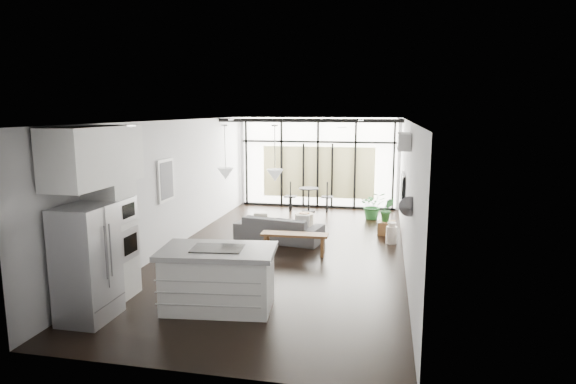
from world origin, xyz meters
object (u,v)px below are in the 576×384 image
at_px(pouf, 304,221).
at_px(milk_can, 391,233).
at_px(console_bench, 294,244).
at_px(sofa, 279,224).
at_px(tv, 403,188).
at_px(fridge, 87,264).
at_px(island, 218,278).

relative_size(pouf, milk_can, 0.98).
bearing_deg(console_bench, sofa, 117.52).
relative_size(sofa, tv, 1.83).
bearing_deg(tv, milk_can, 153.61).
bearing_deg(fridge, milk_can, 49.24).
relative_size(island, milk_can, 3.54).
xyz_separation_m(console_bench, tv, (2.22, 1.17, 1.07)).
distance_m(console_bench, tv, 2.73).
distance_m(island, console_bench, 3.07).
distance_m(console_bench, pouf, 2.31).
xyz_separation_m(island, pouf, (0.43, 5.30, -0.28)).
bearing_deg(pouf, fridge, -109.36).
xyz_separation_m(console_bench, milk_can, (2.01, 1.27, 0.02)).
xyz_separation_m(island, sofa, (0.06, 3.96, -0.08)).
bearing_deg(milk_can, pouf, 154.85).
height_order(island, pouf, island).
bearing_deg(milk_can, fridge, -130.76).
height_order(fridge, console_bench, fridge).
distance_m(island, milk_can, 5.01).
xyz_separation_m(fridge, sofa, (1.76, 4.72, -0.45)).
xyz_separation_m(island, tv, (2.84, 4.16, 0.83)).
distance_m(island, sofa, 3.96).
relative_size(fridge, pouf, 3.50).
xyz_separation_m(fridge, pouf, (2.13, 6.05, -0.65)).
bearing_deg(tv, fridge, -132.70).
bearing_deg(pouf, milk_can, -25.15).
xyz_separation_m(pouf, milk_can, (2.20, -1.03, 0.05)).
bearing_deg(island, fridge, -162.64).
bearing_deg(island, sofa, 82.59).
bearing_deg(tv, pouf, 154.74).
relative_size(fridge, sofa, 0.83).
height_order(island, tv, tv).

